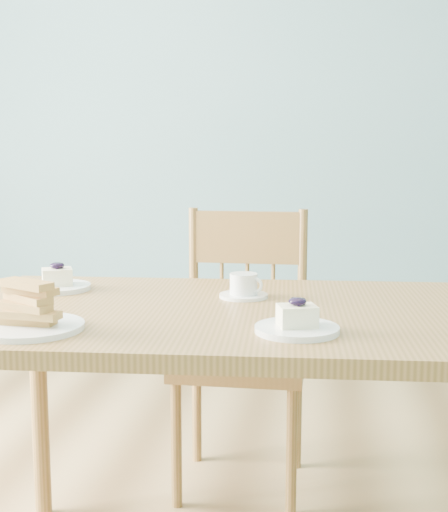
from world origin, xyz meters
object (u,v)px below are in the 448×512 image
at_px(dining_table, 241,339).
at_px(cheesecake_plate_near, 297,324).
at_px(biscotti_plate, 29,314).
at_px(dining_chair, 242,347).
at_px(coffee_cup, 244,287).
at_px(cheesecake_plate_far, 57,283).

distance_m(dining_table, cheesecake_plate_near, 0.26).
bearing_deg(dining_table, biscotti_plate, -151.24).
xyz_separation_m(dining_chair, biscotti_plate, (-0.35, -0.87, 0.30)).
relative_size(cheesecake_plate_near, coffee_cup, 1.42).
xyz_separation_m(cheesecake_plate_near, biscotti_plate, (-0.55, -0.06, 0.02)).
bearing_deg(coffee_cup, dining_chair, 121.03).
relative_size(coffee_cup, biscotti_plate, 0.54).
bearing_deg(biscotti_plate, cheesecake_plate_far, 103.37).
relative_size(dining_table, dining_chair, 1.55).
xyz_separation_m(cheesecake_plate_near, coffee_cup, (-0.15, 0.33, 0.01)).
bearing_deg(cheesecake_plate_far, dining_table, -17.36).
distance_m(dining_table, coffee_cup, 0.16).
distance_m(cheesecake_plate_near, coffee_cup, 0.36).
height_order(coffee_cup, biscotti_plate, biscotti_plate).
bearing_deg(biscotti_plate, coffee_cup, 43.70).
bearing_deg(coffee_cup, dining_table, -62.67).
distance_m(dining_table, biscotti_plate, 0.50).
bearing_deg(biscotti_plate, cheesecake_plate_near, 6.06).
distance_m(cheesecake_plate_near, biscotti_plate, 0.56).
bearing_deg(cheesecake_plate_near, biscotti_plate, -173.94).
bearing_deg(biscotti_plate, dining_chair, 68.14).
bearing_deg(dining_table, cheesecake_plate_near, -57.93).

